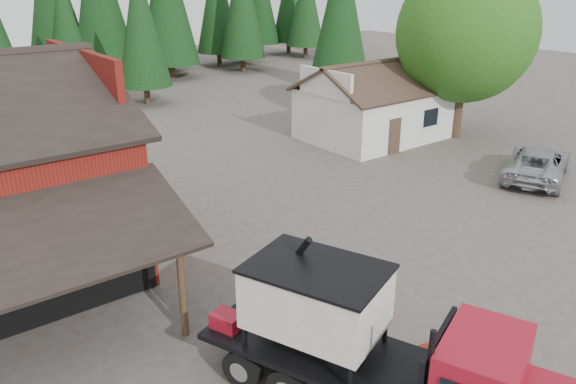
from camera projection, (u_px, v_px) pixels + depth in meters
ground at (380, 300)px, 17.35m from camera, size 120.00×120.00×0.00m
farmhouse at (375, 110)px, 33.68m from camera, size 8.60×6.42×4.65m
deciduous_tree at (466, 38)px, 32.17m from camera, size 8.00×8.00×10.20m
conifer_backdrop at (24, 89)px, 48.28m from camera, size 76.00×16.00×16.00m
near_pine_b at (141, 24)px, 40.68m from camera, size 3.96×3.96×10.40m
near_pine_c at (341, 4)px, 46.45m from camera, size 4.84×4.84×12.40m
feed_truck at (373, 342)px, 12.52m from camera, size 5.13×8.62×3.79m
silver_car at (537, 163)px, 27.21m from camera, size 6.29×4.66×1.59m
equip_box at (430, 368)px, 13.94m from camera, size 0.94×1.24×0.60m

